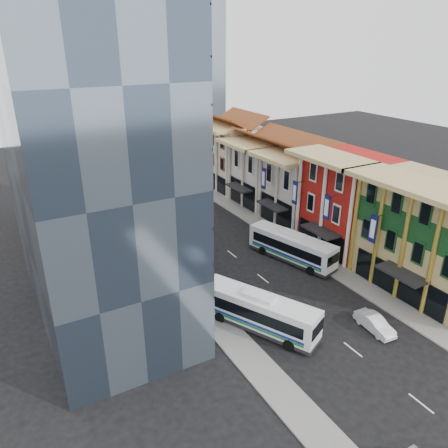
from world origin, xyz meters
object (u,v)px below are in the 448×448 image
bus_left_far (184,225)px  bus_right (292,246)px  sedan_right (375,324)px  shophouse_tan (431,237)px  office_tower (86,160)px  bus_left_near (259,311)px

bus_left_far → bus_right: size_ratio=1.06×
bus_right → sedan_right: 15.10m
bus_left_far → sedan_right: 28.09m
shophouse_tan → bus_left_far: bearing=125.4°
office_tower → bus_left_near: size_ratio=2.58×
shophouse_tan → office_tower: 35.19m
office_tower → bus_left_far: 21.55m
bus_right → bus_left_near: bearing=-155.1°
bus_left_near → bus_right: size_ratio=1.01×
bus_left_far → bus_left_near: bearing=-80.2°
office_tower → bus_left_near: bearing=-44.5°
sedan_right → bus_left_far: bearing=108.3°
office_tower → bus_right: (22.50, -1.93, -13.15)m
office_tower → bus_left_far: (13.73, 10.30, -13.03)m
shophouse_tan → bus_left_near: (-19.50, 2.69, -4.13)m
shophouse_tan → bus_left_far: size_ratio=1.14×
bus_left_far → sedan_right: (7.00, -27.18, -1.26)m
bus_left_far → shophouse_tan: bearing=-38.9°
bus_left_near → sedan_right: (9.23, -5.58, -1.16)m
shophouse_tan → bus_right: 15.33m
bus_left_near → bus_left_far: size_ratio=0.95×
shophouse_tan → sedan_right: size_ratio=3.27×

